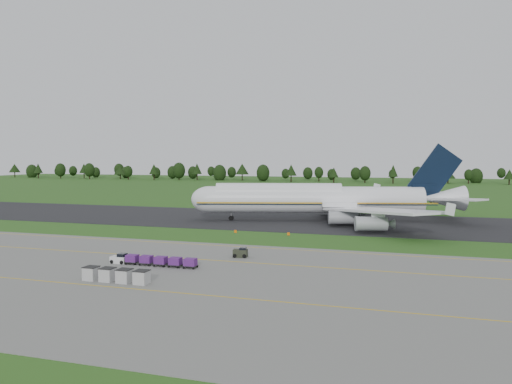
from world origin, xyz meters
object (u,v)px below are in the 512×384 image
(utility_cart, at_px, (240,253))
(uld_row, at_px, (116,275))
(baggage_train, at_px, (152,260))
(edge_markers, at_px, (262,233))
(aircraft, at_px, (320,199))

(utility_cart, relative_size, uld_row, 0.26)
(baggage_train, height_order, edge_markers, baggage_train)
(uld_row, bearing_deg, aircraft, 78.21)
(uld_row, xyz_separation_m, edge_markers, (6.32, 42.74, -0.64))
(aircraft, height_order, uld_row, aircraft)
(uld_row, height_order, edge_markers, uld_row)
(edge_markers, bearing_deg, utility_cart, -81.54)
(uld_row, bearing_deg, utility_cart, 62.77)
(utility_cart, bearing_deg, edge_markers, 98.46)
(utility_cart, height_order, uld_row, uld_row)
(baggage_train, relative_size, uld_row, 1.52)
(aircraft, bearing_deg, uld_row, -101.79)
(utility_cart, xyz_separation_m, uld_row, (-9.84, -19.11, 0.26))
(aircraft, relative_size, utility_cart, 28.52)
(utility_cart, distance_m, uld_row, 21.50)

